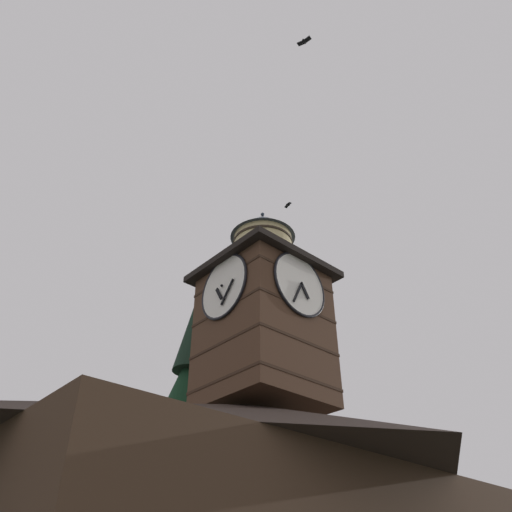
% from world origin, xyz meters
% --- Properties ---
extents(clock_tower, '(4.43, 4.43, 8.45)m').
position_xyz_m(clock_tower, '(-1.34, -0.17, 10.37)').
color(clock_tower, '#4C3323').
rests_on(clock_tower, building_main).
extents(pine_tree_behind, '(5.50, 5.50, 14.06)m').
position_xyz_m(pine_tree_behind, '(-2.48, -6.32, 5.89)').
color(pine_tree_behind, '#473323').
rests_on(pine_tree_behind, ground_plane).
extents(moon, '(1.66, 1.66, 1.66)m').
position_xyz_m(moon, '(-16.72, -35.04, 14.04)').
color(moon, silver).
extents(flying_bird_high, '(0.28, 0.56, 0.14)m').
position_xyz_m(flying_bird_high, '(-6.69, -3.77, 20.98)').
color(flying_bird_high, black).
extents(flying_bird_low, '(0.28, 0.55, 0.12)m').
position_xyz_m(flying_bird_low, '(1.60, 5.33, 18.26)').
color(flying_bird_low, black).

